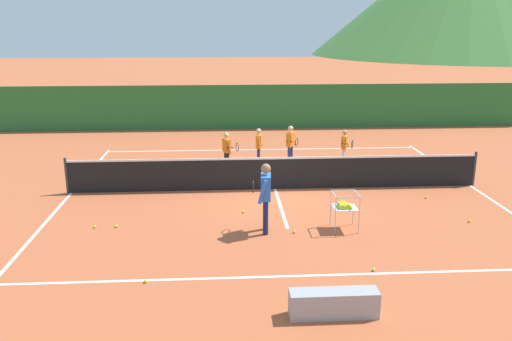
{
  "coord_description": "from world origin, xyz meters",
  "views": [
    {
      "loc": [
        -1.5,
        -14.89,
        4.8
      ],
      "look_at": [
        -0.66,
        -1.47,
        1.0
      ],
      "focal_mm": 37.11,
      "sensor_mm": 36.0,
      "label": 1
    }
  ],
  "objects_px": {
    "tennis_ball_2": "(116,226)",
    "tennis_ball_6": "(374,269)",
    "instructor": "(265,191)",
    "tennis_ball_4": "(426,197)",
    "tennis_ball_0": "(95,227)",
    "tennis_ball_1": "(469,221)",
    "student_2": "(291,142)",
    "tennis_ball_3": "(244,212)",
    "tennis_ball_5": "(294,232)",
    "student_0": "(227,148)",
    "courtside_bench": "(334,303)",
    "student_1": "(259,144)",
    "ball_cart": "(344,206)",
    "tennis_net": "(275,173)",
    "tennis_ball_7": "(146,281)",
    "student_3": "(345,144)"
  },
  "relations": [
    {
      "from": "tennis_ball_1",
      "to": "tennis_ball_4",
      "type": "distance_m",
      "value": 1.92
    },
    {
      "from": "ball_cart",
      "to": "tennis_ball_2",
      "type": "xyz_separation_m",
      "value": [
        -5.45,
        0.45,
        -0.56
      ]
    },
    {
      "from": "student_0",
      "to": "student_1",
      "type": "xyz_separation_m",
      "value": [
        1.09,
        0.58,
        0.0
      ]
    },
    {
      "from": "student_2",
      "to": "tennis_ball_3",
      "type": "height_order",
      "value": "student_2"
    },
    {
      "from": "ball_cart",
      "to": "tennis_ball_0",
      "type": "bearing_deg",
      "value": 175.7
    },
    {
      "from": "tennis_ball_2",
      "to": "tennis_ball_4",
      "type": "height_order",
      "value": "same"
    },
    {
      "from": "tennis_ball_0",
      "to": "tennis_ball_2",
      "type": "relative_size",
      "value": 1.0
    },
    {
      "from": "student_0",
      "to": "tennis_ball_4",
      "type": "bearing_deg",
      "value": -29.83
    },
    {
      "from": "student_3",
      "to": "tennis_ball_0",
      "type": "relative_size",
      "value": 18.08
    },
    {
      "from": "instructor",
      "to": "tennis_ball_0",
      "type": "distance_m",
      "value": 4.22
    },
    {
      "from": "tennis_ball_0",
      "to": "tennis_ball_4",
      "type": "bearing_deg",
      "value": 10.83
    },
    {
      "from": "tennis_ball_1",
      "to": "tennis_ball_7",
      "type": "bearing_deg",
      "value": -160.49
    },
    {
      "from": "student_2",
      "to": "tennis_ball_1",
      "type": "distance_m",
      "value": 6.88
    },
    {
      "from": "tennis_ball_6",
      "to": "tennis_ball_7",
      "type": "relative_size",
      "value": 1.0
    },
    {
      "from": "tennis_ball_3",
      "to": "courtside_bench",
      "type": "height_order",
      "value": "courtside_bench"
    },
    {
      "from": "tennis_ball_1",
      "to": "tennis_ball_3",
      "type": "distance_m",
      "value": 5.65
    },
    {
      "from": "tennis_net",
      "to": "student_1",
      "type": "xyz_separation_m",
      "value": [
        -0.31,
        2.67,
        0.28
      ]
    },
    {
      "from": "tennis_ball_1",
      "to": "tennis_ball_3",
      "type": "bearing_deg",
      "value": 169.7
    },
    {
      "from": "tennis_ball_4",
      "to": "courtside_bench",
      "type": "xyz_separation_m",
      "value": [
        -3.87,
        -5.94,
        0.2
      ]
    },
    {
      "from": "tennis_ball_7",
      "to": "tennis_ball_4",
      "type": "bearing_deg",
      "value": 32.39
    },
    {
      "from": "tennis_net",
      "to": "student_0",
      "type": "bearing_deg",
      "value": 123.72
    },
    {
      "from": "tennis_ball_1",
      "to": "courtside_bench",
      "type": "distance_m",
      "value": 5.88
    },
    {
      "from": "tennis_ball_0",
      "to": "tennis_ball_1",
      "type": "xyz_separation_m",
      "value": [
        9.18,
        -0.2,
        0.0
      ]
    },
    {
      "from": "student_1",
      "to": "tennis_ball_1",
      "type": "distance_m",
      "value": 7.49
    },
    {
      "from": "tennis_ball_5",
      "to": "ball_cart",
      "type": "bearing_deg",
      "value": 7.99
    },
    {
      "from": "tennis_ball_0",
      "to": "tennis_ball_7",
      "type": "height_order",
      "value": "same"
    },
    {
      "from": "tennis_ball_4",
      "to": "tennis_ball_7",
      "type": "xyz_separation_m",
      "value": [
        -7.2,
        -4.57,
        0.0
      ]
    },
    {
      "from": "tennis_ball_2",
      "to": "instructor",
      "type": "bearing_deg",
      "value": -7.78
    },
    {
      "from": "courtside_bench",
      "to": "tennis_ball_2",
      "type": "bearing_deg",
      "value": 136.1
    },
    {
      "from": "tennis_ball_2",
      "to": "tennis_ball_6",
      "type": "xyz_separation_m",
      "value": [
        5.57,
        -2.67,
        0.0
      ]
    },
    {
      "from": "tennis_ball_3",
      "to": "instructor",
      "type": "bearing_deg",
      "value": -70.54
    },
    {
      "from": "tennis_ball_1",
      "to": "tennis_ball_2",
      "type": "relative_size",
      "value": 1.0
    },
    {
      "from": "courtside_bench",
      "to": "student_0",
      "type": "bearing_deg",
      "value": 100.53
    },
    {
      "from": "tennis_ball_7",
      "to": "tennis_net",
      "type": "bearing_deg",
      "value": 61.88
    },
    {
      "from": "courtside_bench",
      "to": "student_2",
      "type": "bearing_deg",
      "value": 87.1
    },
    {
      "from": "instructor",
      "to": "tennis_ball_4",
      "type": "relative_size",
      "value": 24.51
    },
    {
      "from": "tennis_ball_2",
      "to": "tennis_ball_6",
      "type": "bearing_deg",
      "value": -25.61
    },
    {
      "from": "tennis_ball_3",
      "to": "tennis_ball_5",
      "type": "height_order",
      "value": "same"
    },
    {
      "from": "tennis_ball_6",
      "to": "courtside_bench",
      "type": "distance_m",
      "value": 1.97
    },
    {
      "from": "tennis_ball_3",
      "to": "student_1",
      "type": "bearing_deg",
      "value": 81.34
    },
    {
      "from": "student_0",
      "to": "tennis_ball_5",
      "type": "bearing_deg",
      "value": -74.56
    },
    {
      "from": "student_1",
      "to": "tennis_ball_4",
      "type": "height_order",
      "value": "student_1"
    },
    {
      "from": "tennis_ball_3",
      "to": "tennis_ball_5",
      "type": "distance_m",
      "value": 1.83
    },
    {
      "from": "courtside_bench",
      "to": "tennis_ball_4",
      "type": "bearing_deg",
      "value": 56.97
    },
    {
      "from": "tennis_ball_4",
      "to": "student_2",
      "type": "bearing_deg",
      "value": 131.35
    },
    {
      "from": "tennis_ball_0",
      "to": "courtside_bench",
      "type": "xyz_separation_m",
      "value": [
        4.94,
        -4.26,
        0.2
      ]
    },
    {
      "from": "courtside_bench",
      "to": "tennis_ball_1",
      "type": "bearing_deg",
      "value": 43.74
    },
    {
      "from": "student_1",
      "to": "ball_cart",
      "type": "height_order",
      "value": "student_1"
    },
    {
      "from": "instructor",
      "to": "ball_cart",
      "type": "xyz_separation_m",
      "value": [
        1.88,
        0.04,
        -0.4
      ]
    },
    {
      "from": "student_2",
      "to": "courtside_bench",
      "type": "relative_size",
      "value": 0.91
    }
  ]
}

